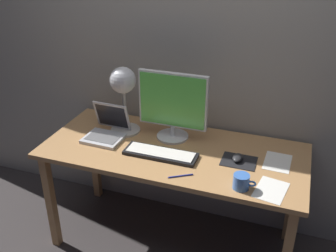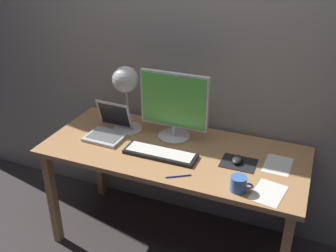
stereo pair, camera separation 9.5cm
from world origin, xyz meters
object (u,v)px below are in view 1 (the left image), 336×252
object	(u,v)px
coffee_mug	(242,182)
monitor	(173,104)
laptop	(108,128)
pen	(181,176)
keyboard_main	(161,154)
desk_lamp	(123,87)
mouse	(237,158)

from	to	relation	value
coffee_mug	monitor	bearing A→B (deg)	142.17
laptop	pen	xyz separation A→B (m)	(0.59, -0.28, -0.06)
monitor	laptop	world-z (taller)	monitor
keyboard_main	coffee_mug	bearing A→B (deg)	-17.95
monitor	desk_lamp	distance (m)	0.33
laptop	desk_lamp	bearing A→B (deg)	51.43
desk_lamp	mouse	world-z (taller)	desk_lamp
pen	monitor	bearing A→B (deg)	114.56
monitor	keyboard_main	world-z (taller)	monitor
mouse	coffee_mug	bearing A→B (deg)	-75.46
mouse	coffee_mug	distance (m)	0.27
keyboard_main	pen	bearing A→B (deg)	-43.41
desk_lamp	laptop	bearing A→B (deg)	-128.57
monitor	pen	world-z (taller)	monitor
monitor	keyboard_main	bearing A→B (deg)	-88.80
keyboard_main	desk_lamp	world-z (taller)	desk_lamp
monitor	coffee_mug	size ratio (longest dim) A/B	3.67
monitor	mouse	distance (m)	0.51
coffee_mug	desk_lamp	bearing A→B (deg)	155.76
desk_lamp	coffee_mug	distance (m)	0.96
monitor	coffee_mug	distance (m)	0.68
keyboard_main	mouse	distance (m)	0.45
desk_lamp	mouse	bearing A→B (deg)	-8.74
coffee_mug	pen	xyz separation A→B (m)	(-0.33, -0.01, -0.04)
desk_lamp	pen	size ratio (longest dim) A/B	3.16
mouse	keyboard_main	bearing A→B (deg)	-167.98
keyboard_main	pen	distance (m)	0.25
laptop	desk_lamp	size ratio (longest dim) A/B	0.60
keyboard_main	coffee_mug	xyz separation A→B (m)	(0.51, -0.16, 0.03)
desk_lamp	coffee_mug	world-z (taller)	desk_lamp
laptop	pen	distance (m)	0.65
desk_lamp	pen	bearing A→B (deg)	-36.93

